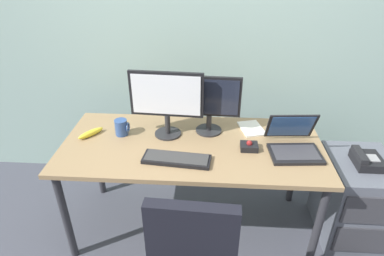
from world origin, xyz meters
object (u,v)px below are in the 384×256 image
(desk_phone, at_px, (366,160))
(keyboard, at_px, (177,159))
(trackball_mouse, at_px, (249,146))
(coffee_mug, at_px, (122,127))
(paper_notepad, at_px, (251,128))
(banana, at_px, (91,133))
(cell_phone, at_px, (286,125))
(file_cabinet, at_px, (354,199))
(monitor_main, at_px, (166,99))
(laptop, at_px, (294,143))
(monitor_side, at_px, (210,101))

(desk_phone, distance_m, keyboard, 1.23)
(trackball_mouse, bearing_deg, coffee_mug, 171.30)
(paper_notepad, distance_m, banana, 1.11)
(cell_phone, bearing_deg, file_cabinet, -27.02)
(desk_phone, xyz_separation_m, trackball_mouse, (-0.77, -0.04, 0.10))
(monitor_main, xyz_separation_m, laptop, (0.81, -0.14, -0.22))
(trackball_mouse, bearing_deg, keyboard, -161.06)
(laptop, bearing_deg, coffee_mug, 173.79)
(monitor_side, xyz_separation_m, banana, (-0.80, -0.11, -0.21))
(file_cabinet, relative_size, desk_phone, 3.10)
(monitor_side, bearing_deg, coffee_mug, -172.06)
(monitor_main, relative_size, laptop, 1.43)
(coffee_mug, height_order, cell_phone, coffee_mug)
(monitor_main, distance_m, coffee_mug, 0.38)
(trackball_mouse, relative_size, paper_notepad, 0.53)
(file_cabinet, bearing_deg, trackball_mouse, -175.85)
(coffee_mug, bearing_deg, file_cabinet, -2.60)
(file_cabinet, xyz_separation_m, desk_phone, (-0.01, -0.02, 0.35))
(coffee_mug, xyz_separation_m, banana, (-0.21, -0.03, -0.04))
(laptop, bearing_deg, monitor_side, 159.09)
(trackball_mouse, height_order, banana, trackball_mouse)
(coffee_mug, distance_m, banana, 0.21)
(file_cabinet, bearing_deg, desk_phone, -116.78)
(desk_phone, distance_m, coffee_mug, 1.63)
(banana, bearing_deg, keyboard, -22.45)
(trackball_mouse, distance_m, paper_notepad, 0.26)
(file_cabinet, bearing_deg, paper_notepad, 164.66)
(coffee_mug, bearing_deg, cell_phone, 9.63)
(desk_phone, relative_size, coffee_mug, 1.81)
(file_cabinet, xyz_separation_m, keyboard, (-1.22, -0.21, 0.44))
(desk_phone, bearing_deg, paper_notepad, 163.30)
(trackball_mouse, distance_m, cell_phone, 0.44)
(desk_phone, bearing_deg, monitor_side, 170.47)
(file_cabinet, distance_m, monitor_main, 1.49)
(monitor_side, distance_m, trackball_mouse, 0.39)
(desk_phone, xyz_separation_m, keyboard, (-1.21, -0.19, 0.09))
(desk_phone, height_order, monitor_side, monitor_side)
(file_cabinet, distance_m, paper_notepad, 0.87)
(monitor_main, xyz_separation_m, paper_notepad, (0.58, 0.11, -0.26))
(paper_notepad, xyz_separation_m, banana, (-1.10, -0.16, 0.01))
(cell_phone, bearing_deg, laptop, -91.37)
(trackball_mouse, bearing_deg, monitor_side, 140.81)
(keyboard, xyz_separation_m, banana, (-0.61, 0.25, 0.01))
(laptop, xyz_separation_m, banana, (-1.33, 0.09, -0.03))
(keyboard, height_order, coffee_mug, coffee_mug)
(paper_notepad, height_order, banana, banana)
(monitor_main, bearing_deg, coffee_mug, -176.38)
(paper_notepad, bearing_deg, monitor_side, -171.41)
(monitor_side, relative_size, paper_notepad, 2.00)
(paper_notepad, bearing_deg, cell_phone, 14.68)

